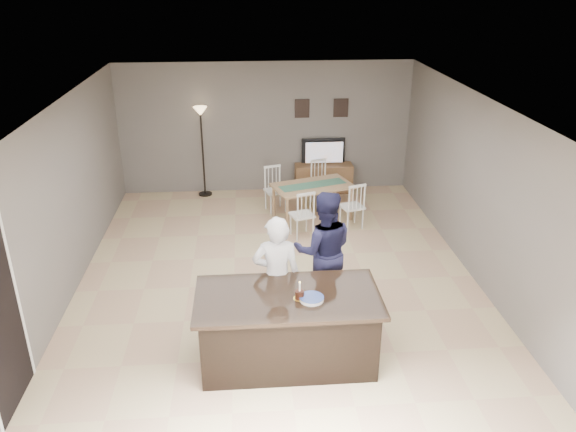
{
  "coord_description": "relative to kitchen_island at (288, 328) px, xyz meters",
  "views": [
    {
      "loc": [
        -0.44,
        -7.33,
        4.34
      ],
      "look_at": [
        0.12,
        -0.3,
        1.24
      ],
      "focal_mm": 35.0,
      "sensor_mm": 36.0,
      "label": 1
    }
  ],
  "objects": [
    {
      "name": "floor",
      "position": [
        0.0,
        1.8,
        -0.45
      ],
      "size": [
        8.0,
        8.0,
        0.0
      ],
      "primitive_type": "plane",
      "color": "tan",
      "rests_on": "ground"
    },
    {
      "name": "floor_lamp",
      "position": [
        -1.3,
        5.59,
        0.99
      ],
      "size": [
        0.28,
        0.28,
        1.86
      ],
      "color": "black",
      "rests_on": "floor"
    },
    {
      "name": "picture_frames",
      "position": [
        1.15,
        5.78,
        1.3
      ],
      "size": [
        1.1,
        0.02,
        0.38
      ],
      "color": "black",
      "rests_on": "room_shell"
    },
    {
      "name": "room_shell",
      "position": [
        0.0,
        1.8,
        1.22
      ],
      "size": [
        8.0,
        8.0,
        8.0
      ],
      "color": "slate",
      "rests_on": "floor"
    },
    {
      "name": "man",
      "position": [
        0.58,
        1.17,
        0.4
      ],
      "size": [
        0.86,
        0.69,
        1.71
      ],
      "primitive_type": "imported",
      "rotation": [
        0.0,
        0.0,
        3.09
      ],
      "color": "#191938",
      "rests_on": "floor"
    },
    {
      "name": "tv_screen_glow",
      "position": [
        1.2,
        5.56,
        0.42
      ],
      "size": [
        0.78,
        0.0,
        0.78
      ],
      "primitive_type": "plane",
      "rotation": [
        1.57,
        0.0,
        3.14
      ],
      "color": "orange",
      "rests_on": "tv_console"
    },
    {
      "name": "plate_stack",
      "position": [
        0.26,
        -0.12,
        0.47
      ],
      "size": [
        0.28,
        0.28,
        0.04
      ],
      "color": "white",
      "rests_on": "kitchen_island"
    },
    {
      "name": "television",
      "position": [
        1.2,
        5.64,
        0.41
      ],
      "size": [
        0.91,
        0.12,
        0.53
      ],
      "primitive_type": "imported",
      "rotation": [
        0.0,
        0.0,
        3.14
      ],
      "color": "black",
      "rests_on": "tv_console"
    },
    {
      "name": "tv_console",
      "position": [
        1.2,
        5.57,
        -0.15
      ],
      "size": [
        1.2,
        0.4,
        0.6
      ],
      "primitive_type": "cube",
      "color": "brown",
      "rests_on": "floor"
    },
    {
      "name": "woman",
      "position": [
        -0.1,
        0.55,
        0.37
      ],
      "size": [
        0.61,
        0.41,
        1.66
      ],
      "primitive_type": "imported",
      "rotation": [
        0.0,
        0.0,
        3.13
      ],
      "color": "silver",
      "rests_on": "floor"
    },
    {
      "name": "kitchen_island",
      "position": [
        0.0,
        0.0,
        0.0
      ],
      "size": [
        2.15,
        1.1,
        0.9
      ],
      "color": "black",
      "rests_on": "floor"
    },
    {
      "name": "dining_table",
      "position": [
        0.79,
        4.18,
        0.11
      ],
      "size": [
        1.81,
        1.97,
        0.88
      ],
      "rotation": [
        0.0,
        0.0,
        0.32
      ],
      "color": "#A48859",
      "rests_on": "floor"
    },
    {
      "name": "birthday_cake",
      "position": [
        0.13,
        -0.07,
        0.5
      ],
      "size": [
        0.15,
        0.15,
        0.22
      ],
      "color": "yellow",
      "rests_on": "kitchen_island"
    }
  ]
}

